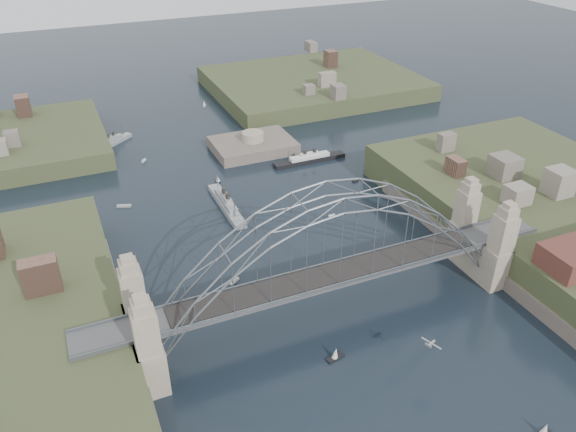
{
  "coord_description": "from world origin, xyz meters",
  "views": [
    {
      "loc": [
        -36.78,
        -66.51,
        65.27
      ],
      "look_at": [
        0.0,
        18.0,
        10.0
      ],
      "focal_mm": 35.14,
      "sensor_mm": 36.0,
      "label": 1
    }
  ],
  "objects_px": {
    "naval_cruiser_far": "(112,143)",
    "ocean_liner": "(310,159)",
    "naval_cruiser_near": "(226,205)",
    "bridge": "(332,256)",
    "fort_island": "(253,151)"
  },
  "relations": [
    {
      "from": "naval_cruiser_near",
      "to": "naval_cruiser_far",
      "type": "xyz_separation_m",
      "value": [
        -18.68,
        47.37,
        -0.18
      ]
    },
    {
      "from": "fort_island",
      "to": "naval_cruiser_near",
      "type": "distance_m",
      "value": 32.64
    },
    {
      "from": "bridge",
      "to": "naval_cruiser_far",
      "type": "distance_m",
      "value": 93.29
    },
    {
      "from": "ocean_liner",
      "to": "fort_island",
      "type": "bearing_deg",
      "value": 130.76
    },
    {
      "from": "bridge",
      "to": "naval_cruiser_far",
      "type": "bearing_deg",
      "value": 104.79
    },
    {
      "from": "bridge",
      "to": "naval_cruiser_near",
      "type": "relative_size",
      "value": 4.11
    },
    {
      "from": "naval_cruiser_far",
      "to": "naval_cruiser_near",
      "type": "bearing_deg",
      "value": -68.47
    },
    {
      "from": "fort_island",
      "to": "naval_cruiser_near",
      "type": "height_order",
      "value": "naval_cruiser_near"
    },
    {
      "from": "bridge",
      "to": "naval_cruiser_near",
      "type": "distance_m",
      "value": 43.93
    },
    {
      "from": "naval_cruiser_near",
      "to": "ocean_liner",
      "type": "height_order",
      "value": "naval_cruiser_near"
    },
    {
      "from": "bridge",
      "to": "naval_cruiser_near",
      "type": "height_order",
      "value": "bridge"
    },
    {
      "from": "bridge",
      "to": "fort_island",
      "type": "relative_size",
      "value": 3.82
    },
    {
      "from": "bridge",
      "to": "ocean_liner",
      "type": "xyz_separation_m",
      "value": [
        23.25,
        56.95,
        -11.55
      ]
    },
    {
      "from": "naval_cruiser_far",
      "to": "ocean_liner",
      "type": "relative_size",
      "value": 0.62
    },
    {
      "from": "fort_island",
      "to": "naval_cruiser_near",
      "type": "xyz_separation_m",
      "value": [
        -16.95,
        -27.86,
        1.29
      ]
    }
  ]
}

